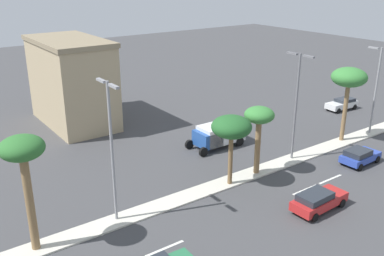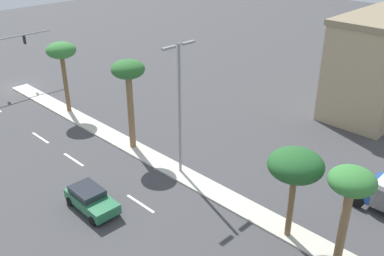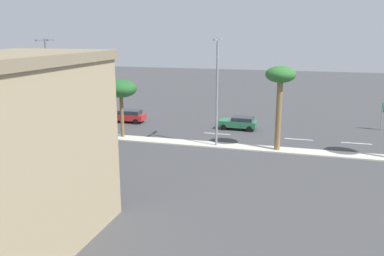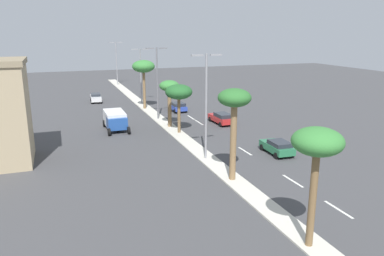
{
  "view_description": "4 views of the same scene",
  "coord_description": "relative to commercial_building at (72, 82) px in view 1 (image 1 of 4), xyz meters",
  "views": [
    {
      "loc": [
        24.09,
        15.22,
        16.48
      ],
      "look_at": [
        -3.75,
        35.23,
        3.88
      ],
      "focal_mm": 40.43,
      "sensor_mm": 36.0,
      "label": 1
    },
    {
      "loc": [
        19.1,
        46.36,
        17.49
      ],
      "look_at": [
        -1.77,
        25.88,
        3.06
      ],
      "focal_mm": 40.24,
      "sensor_mm": 36.0,
      "label": 2
    },
    {
      "loc": [
        -35.84,
        18.35,
        10.45
      ],
      "look_at": [
        -2.94,
        27.78,
        2.29
      ],
      "focal_mm": 37.63,
      "sensor_mm": 36.0,
      "label": 3
    },
    {
      "loc": [
        -13.06,
        -5.55,
        11.97
      ],
      "look_at": [
        -0.21,
        30.02,
        2.17
      ],
      "focal_mm": 35.3,
      "sensor_mm": 36.0,
      "label": 4
    }
  ],
  "objects": [
    {
      "name": "palm_tree_right",
      "position": [
        21.83,
        4.46,
        0.14
      ],
      "size": [
        3.19,
        3.19,
        5.77
      ],
      "color": "brown",
      "rests_on": "median_curb"
    },
    {
      "name": "lane_stripe_far",
      "position": [
        26.02,
        -4.45,
        -4.78
      ],
      "size": [
        0.2,
        2.8,
        0.01
      ],
      "primitive_type": "cube",
      "color": "silver",
      "rests_on": "ground"
    },
    {
      "name": "lane_stripe_trailing",
      "position": [
        26.02,
        11.93,
        -4.78
      ],
      "size": [
        0.2,
        2.8,
        0.01
      ],
      "primitive_type": "cube",
      "color": "silver",
      "rests_on": "ground"
    },
    {
      "name": "sedan_white_mid",
      "position": [
        14.65,
        28.92,
        -4.04
      ],
      "size": [
        2.04,
        4.36,
        1.39
      ],
      "color": "silver",
      "rests_on": "ground"
    },
    {
      "name": "palm_tree_far",
      "position": [
        21.61,
        7.63,
        0.21
      ],
      "size": [
        2.5,
        2.5,
        5.88
      ],
      "color": "olive",
      "rests_on": "median_curb"
    },
    {
      "name": "commercial_building",
      "position": [
        0.0,
        0.0,
        0.0
      ],
      "size": [
        11.96,
        6.44,
        9.54
      ],
      "color": "tan",
      "rests_on": "ground"
    },
    {
      "name": "street_lamp_inboard",
      "position": [
        21.32,
        12.37,
        1.03
      ],
      "size": [
        2.9,
        0.24,
        9.71
      ],
      "color": "slate",
      "rests_on": "median_curb"
    },
    {
      "name": "palm_tree_leading",
      "position": [
        21.4,
        -11.02,
        1.59
      ],
      "size": [
        2.64,
        2.64,
        7.5
      ],
      "color": "olive",
      "rests_on": "median_curb"
    },
    {
      "name": "sedan_red_leading",
      "position": [
        28.56,
        7.11,
        -4.0
      ],
      "size": [
        2.05,
        4.64,
        1.48
      ],
      "color": "red",
      "rests_on": "ground"
    },
    {
      "name": "median_curb",
      "position": [
        21.49,
        13.16,
        -4.73
      ],
      "size": [
        1.8,
        89.53,
        0.12
      ],
      "primitive_type": "cube",
      "color": "beige",
      "rests_on": "ground"
    },
    {
      "name": "street_lamp_near",
      "position": [
        21.63,
        24.16,
        0.69
      ],
      "size": [
        2.9,
        0.24,
        9.06
      ],
      "color": "gray",
      "rests_on": "median_curb"
    },
    {
      "name": "lane_stripe_near",
      "position": [
        26.02,
        8.77,
        -4.78
      ],
      "size": [
        0.2,
        2.8,
        0.01
      ],
      "primitive_type": "cube",
      "color": "silver",
      "rests_on": "ground"
    },
    {
      "name": "ground_plane",
      "position": [
        21.49,
        3.21,
        -4.79
      ],
      "size": [
        160.0,
        160.0,
        0.0
      ],
      "primitive_type": "plane",
      "color": "#424244"
    },
    {
      "name": "palm_tree_trailing",
      "position": [
        21.18,
        19.96,
        1.71
      ],
      "size": [
        3.46,
        3.46,
        7.49
      ],
      "color": "olive",
      "rests_on": "median_curb"
    },
    {
      "name": "box_truck",
      "position": [
        14.92,
        8.7,
        -3.52
      ],
      "size": [
        2.58,
        5.74,
        2.23
      ],
      "color": "#234C99",
      "rests_on": "ground"
    },
    {
      "name": "street_lamp_front",
      "position": [
        21.29,
        -5.41,
        1.11
      ],
      "size": [
        2.9,
        0.24,
        9.87
      ],
      "color": "gray",
      "rests_on": "median_curb"
    },
    {
      "name": "sedan_blue_outboard",
      "position": [
        25.52,
        16.59,
        -4.04
      ],
      "size": [
        2.09,
        3.96,
        1.41
      ],
      "color": "#2D47AD",
      "rests_on": "ground"
    }
  ]
}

